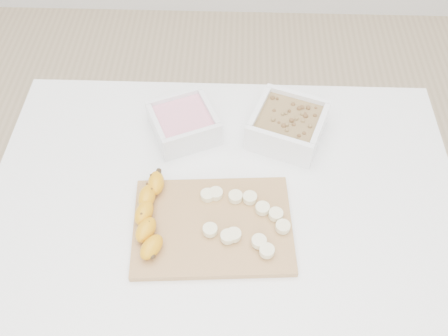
{
  "coord_description": "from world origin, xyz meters",
  "views": [
    {
      "loc": [
        0.02,
        -0.6,
        1.62
      ],
      "look_at": [
        0.0,
        0.03,
        0.81
      ],
      "focal_mm": 40.0,
      "sensor_mm": 36.0,
      "label": 1
    }
  ],
  "objects_px": {
    "table": "(224,221)",
    "bowl_yogurt": "(184,123)",
    "banana": "(150,216)",
    "cutting_board": "(213,226)",
    "bowl_granola": "(288,125)"
  },
  "relations": [
    {
      "from": "bowl_granola",
      "to": "cutting_board",
      "type": "relative_size",
      "value": 0.63
    },
    {
      "from": "table",
      "to": "bowl_yogurt",
      "type": "xyz_separation_m",
      "value": [
        -0.1,
        0.18,
        0.13
      ]
    },
    {
      "from": "banana",
      "to": "cutting_board",
      "type": "bearing_deg",
      "value": 5.75
    },
    {
      "from": "table",
      "to": "banana",
      "type": "xyz_separation_m",
      "value": [
        -0.14,
        -0.07,
        0.13
      ]
    },
    {
      "from": "bowl_granola",
      "to": "banana",
      "type": "xyz_separation_m",
      "value": [
        -0.28,
        -0.25,
        -0.0
      ]
    },
    {
      "from": "bowl_granola",
      "to": "cutting_board",
      "type": "distance_m",
      "value": 0.3
    },
    {
      "from": "table",
      "to": "bowl_granola",
      "type": "xyz_separation_m",
      "value": [
        0.14,
        0.18,
        0.13
      ]
    },
    {
      "from": "table",
      "to": "bowl_granola",
      "type": "relative_size",
      "value": 5.06
    },
    {
      "from": "table",
      "to": "bowl_yogurt",
      "type": "height_order",
      "value": "bowl_yogurt"
    },
    {
      "from": "table",
      "to": "bowl_yogurt",
      "type": "relative_size",
      "value": 5.51
    },
    {
      "from": "bowl_granola",
      "to": "banana",
      "type": "bearing_deg",
      "value": -138.5
    },
    {
      "from": "table",
      "to": "banana",
      "type": "relative_size",
      "value": 5.06
    },
    {
      "from": "cutting_board",
      "to": "banana",
      "type": "xyz_separation_m",
      "value": [
        -0.12,
        0.0,
        0.02
      ]
    },
    {
      "from": "table",
      "to": "bowl_yogurt",
      "type": "distance_m",
      "value": 0.24
    },
    {
      "from": "cutting_board",
      "to": "banana",
      "type": "bearing_deg",
      "value": 177.75
    }
  ]
}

